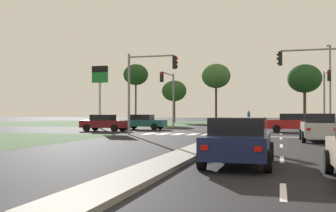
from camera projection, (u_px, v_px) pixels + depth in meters
ground_plane at (239, 132)px, 34.84m from camera, size 200.00×200.00×0.00m
grass_verge_far_left at (95, 123)px, 65.27m from camera, size 35.00×35.00×0.01m
median_island_near at (193, 151)px, 16.54m from camera, size 1.20×22.00×0.14m
median_island_far at (256, 123)px, 58.92m from camera, size 1.20×36.00×0.14m
lane_dash_near at (283, 192)px, 8.34m from camera, size 0.14×2.00×0.01m
lane_dash_second at (282, 159)px, 14.12m from camera, size 0.14×2.00×0.01m
lane_dash_third at (281, 146)px, 19.89m from camera, size 0.14×2.00×0.01m
lane_dash_fourth at (281, 138)px, 25.67m from camera, size 0.14×2.00×0.01m
lane_dash_fifth at (281, 134)px, 31.45m from camera, size 0.14×2.00×0.01m
stop_bar_near at (286, 137)px, 27.08m from camera, size 6.40×0.50×0.01m
crosswalk_bar_near at (150, 134)px, 31.54m from camera, size 0.70×2.80×0.01m
crosswalk_bar_second at (164, 134)px, 31.24m from camera, size 0.70×2.80×0.01m
crosswalk_bar_third at (178, 134)px, 30.93m from camera, size 0.70×2.80×0.01m
crosswalk_bar_fourth at (193, 134)px, 30.62m from camera, size 0.70×2.80×0.01m
crosswalk_bar_fifth at (208, 134)px, 30.31m from camera, size 0.70×2.80×0.01m
car_silver_near at (318, 127)px, 23.04m from camera, size 1.98×4.36×1.60m
car_maroon_second at (104, 123)px, 35.82m from camera, size 4.17×1.95×1.47m
car_red_fifth at (294, 123)px, 33.67m from camera, size 4.42×2.02×1.57m
car_navy_sixth at (239, 141)px, 12.63m from camera, size 2.06×4.42×1.49m
car_teal_seventh at (143, 122)px, 39.25m from camera, size 4.30×2.04×1.47m
traffic_signal_far_left at (169, 90)px, 41.69m from camera, size 0.32×4.75×5.87m
traffic_signal_near_right at (321, 75)px, 26.92m from camera, size 4.47×0.32×6.14m
traffic_signal_far_right at (326, 89)px, 37.71m from camera, size 0.32×4.42×5.68m
traffic_signal_near_left at (145, 79)px, 30.23m from camera, size 3.93×0.32×6.12m
street_lamp_third at (330, 82)px, 42.08m from camera, size 0.71×1.89×8.64m
pedestrian_at_median at (249, 116)px, 47.98m from camera, size 0.34×0.34×1.79m
fuel_price_totem at (100, 83)px, 43.33m from camera, size 1.80×0.24×6.68m
treeline_near at (136, 75)px, 68.17m from camera, size 4.19×4.19×9.89m
treeline_second at (174, 91)px, 69.04m from camera, size 4.22×4.22×7.19m
treeline_third at (216, 76)px, 67.49m from camera, size 4.82×4.82×9.86m
treeline_fourth at (305, 79)px, 63.28m from camera, size 5.27×5.27×9.27m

